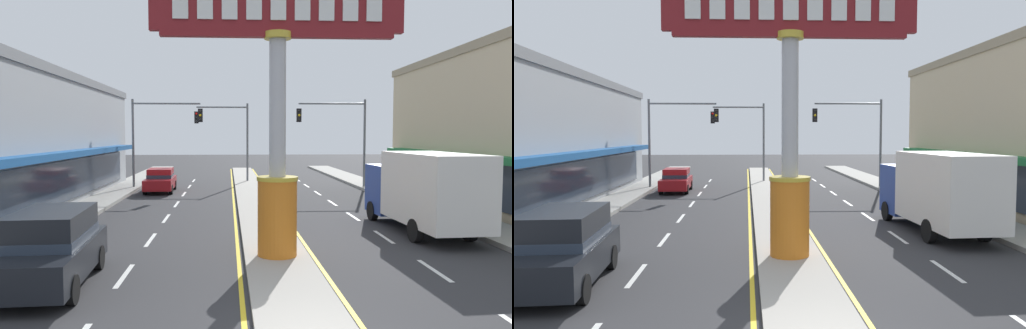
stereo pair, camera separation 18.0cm
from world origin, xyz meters
TOP-DOWN VIEW (x-y plane):
  - median_strip at (0.00, 18.00)m, footprint 1.98×52.00m
  - sidewalk_left at (-8.73, 16.00)m, footprint 2.28×60.00m
  - sidewalk_right at (8.73, 16.00)m, footprint 2.28×60.00m
  - lane_markings at (0.00, 16.65)m, footprint 8.72×52.00m
  - district_sign at (-0.00, 6.19)m, footprint 7.52×1.25m
  - traffic_light_left_side at (-6.23, 25.23)m, footprint 4.86×0.46m
  - traffic_light_right_side at (6.23, 24.68)m, footprint 4.86×0.46m
  - traffic_light_median_far at (-1.45, 29.52)m, footprint 4.20×0.46m
  - suv_near_right_lane at (-5.94, 4.07)m, footprint 2.16×4.70m
  - box_truck_far_right_lane at (6.02, 9.87)m, footprint 2.53×7.00m
  - sedan_near_left_lane at (-5.94, 23.71)m, footprint 1.92×4.34m

SIDE VIEW (x-z plane):
  - lane_markings at x=0.00m, z-range 0.00..0.01m
  - median_strip at x=0.00m, z-range 0.00..0.14m
  - sidewalk_left at x=-8.73m, z-range 0.00..0.18m
  - sidewalk_right at x=8.73m, z-range 0.00..0.18m
  - sedan_near_left_lane at x=-5.94m, z-range 0.02..1.55m
  - suv_near_right_lane at x=-5.94m, z-range 0.03..1.93m
  - box_truck_far_right_lane at x=6.02m, z-range 0.13..3.25m
  - traffic_light_median_far at x=-1.45m, z-range 1.09..7.29m
  - traffic_light_left_side at x=-6.23m, z-range 1.15..7.35m
  - traffic_light_right_side at x=6.23m, z-range 1.15..7.35m
  - district_sign at x=0.00m, z-range 0.36..8.61m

